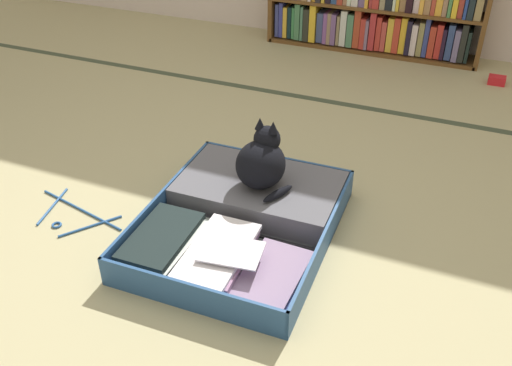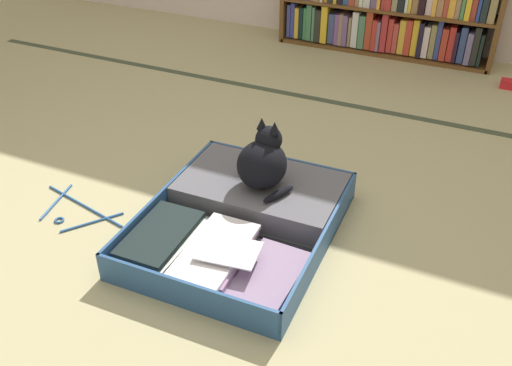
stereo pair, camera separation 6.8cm
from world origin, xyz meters
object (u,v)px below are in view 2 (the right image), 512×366
(small_red_pouch, at_px, (509,84))
(black_cat, at_px, (264,162))
(clothes_hanger, at_px, (76,210))
(open_suitcase, at_px, (243,215))

(small_red_pouch, bearing_deg, black_cat, -116.16)
(clothes_hanger, bearing_deg, black_cat, 26.15)
(black_cat, bearing_deg, open_suitcase, -100.26)
(black_cat, distance_m, clothes_hanger, 0.82)
(open_suitcase, bearing_deg, small_red_pouch, 64.95)
(black_cat, height_order, clothes_hanger, black_cat)
(black_cat, bearing_deg, small_red_pouch, 63.84)
(black_cat, relative_size, small_red_pouch, 2.83)
(black_cat, xyz_separation_m, clothes_hanger, (-0.71, -0.35, -0.23))
(open_suitcase, bearing_deg, black_cat, 79.74)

